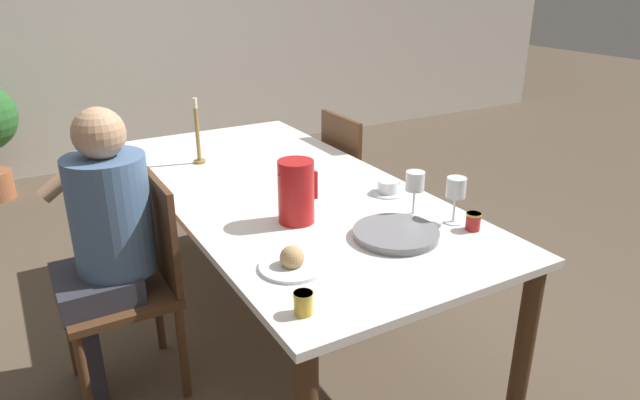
% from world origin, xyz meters
% --- Properties ---
extents(ground_plane, '(20.00, 20.00, 0.00)m').
position_xyz_m(ground_plane, '(0.00, 0.00, 0.00)').
color(ground_plane, brown).
extents(wall_back, '(10.00, 0.06, 2.60)m').
position_xyz_m(wall_back, '(0.00, 3.04, 1.30)').
color(wall_back, silver).
rests_on(wall_back, ground_plane).
extents(dining_table, '(1.02, 2.18, 0.73)m').
position_xyz_m(dining_table, '(0.00, 0.00, 0.65)').
color(dining_table, white).
rests_on(dining_table, ground_plane).
extents(chair_person_side, '(0.42, 0.42, 0.89)m').
position_xyz_m(chair_person_side, '(-0.70, -0.06, 0.48)').
color(chair_person_side, '#51331E').
rests_on(chair_person_side, ground_plane).
extents(chair_opposite, '(0.42, 0.42, 0.89)m').
position_xyz_m(chair_opposite, '(0.70, 0.44, 0.48)').
color(chair_opposite, '#51331E').
rests_on(chair_opposite, ground_plane).
extents(person_seated, '(0.39, 0.41, 1.18)m').
position_xyz_m(person_seated, '(-0.78, -0.05, 0.70)').
color(person_seated, '#33333D').
rests_on(person_seated, ground_plane).
extents(red_pitcher, '(0.16, 0.14, 0.24)m').
position_xyz_m(red_pitcher, '(-0.13, -0.37, 0.85)').
color(red_pitcher, red).
rests_on(red_pitcher, dining_table).
extents(wine_glass_water, '(0.07, 0.07, 0.18)m').
position_xyz_m(wine_glass_water, '(0.39, -0.67, 0.86)').
color(wine_glass_water, white).
rests_on(wine_glass_water, dining_table).
extents(wine_glass_juice, '(0.07, 0.07, 0.18)m').
position_xyz_m(wine_glass_juice, '(0.30, -0.54, 0.86)').
color(wine_glass_juice, white).
rests_on(wine_glass_juice, dining_table).
extents(teacup_near_person, '(0.15, 0.15, 0.06)m').
position_xyz_m(teacup_near_person, '(0.35, -0.30, 0.75)').
color(teacup_near_person, silver).
rests_on(teacup_near_person, dining_table).
extents(serving_tray, '(0.31, 0.31, 0.03)m').
position_xyz_m(serving_tray, '(0.12, -0.67, 0.75)').
color(serving_tray, gray).
rests_on(serving_tray, dining_table).
extents(bread_plate, '(0.22, 0.22, 0.08)m').
position_xyz_m(bread_plate, '(-0.31, -0.69, 0.75)').
color(bread_plate, silver).
rests_on(bread_plate, dining_table).
extents(jam_jar_amber, '(0.06, 0.06, 0.07)m').
position_xyz_m(jam_jar_amber, '(-0.40, -0.94, 0.77)').
color(jam_jar_amber, gold).
rests_on(jam_jar_amber, dining_table).
extents(jam_jar_red, '(0.06, 0.06, 0.07)m').
position_xyz_m(jam_jar_red, '(0.41, -0.76, 0.77)').
color(jam_jar_red, '#A81E1E').
rests_on(jam_jar_red, dining_table).
extents(candlestick_tall, '(0.06, 0.06, 0.33)m').
position_xyz_m(candlestick_tall, '(-0.21, 0.51, 0.86)').
color(candlestick_tall, olive).
rests_on(candlestick_tall, dining_table).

